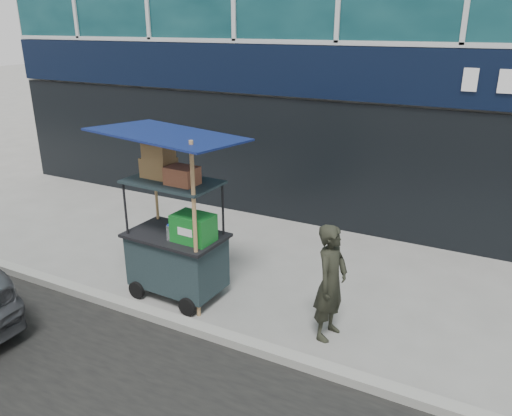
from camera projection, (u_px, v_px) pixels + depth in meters
The scene contains 4 objects.
ground at pixel (222, 330), 6.43m from camera, with size 80.00×80.00×0.00m, color slate.
curb at pixel (214, 334), 6.24m from camera, with size 80.00×0.18×0.12m, color gray.
vendor_cart at pixel (177, 240), 6.97m from camera, with size 1.86×1.36×2.46m.
vendor_man at pixel (331, 282), 6.07m from camera, with size 0.55×0.36×1.50m, color black.
Camera 1 is at (2.93, -4.65, 3.72)m, focal length 35.00 mm.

